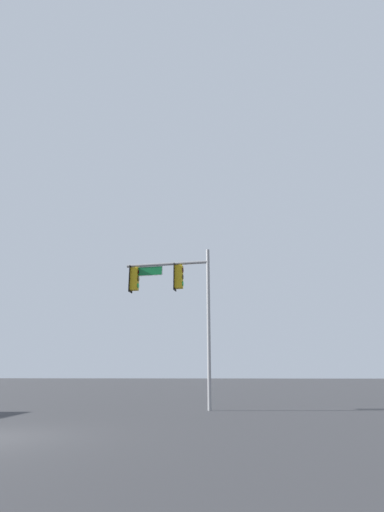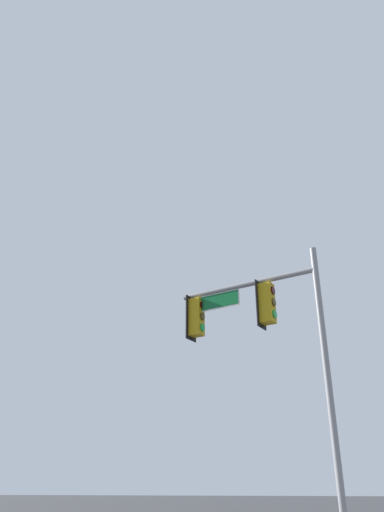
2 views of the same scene
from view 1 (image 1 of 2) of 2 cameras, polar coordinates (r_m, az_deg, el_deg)
The scene contains 1 object.
signal_pole_near at distance 18.91m, azimuth -2.86°, elevation -4.78°, with size 4.09×0.70×7.19m.
Camera 1 is at (-6.50, 9.40, 1.44)m, focal length 28.00 mm.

